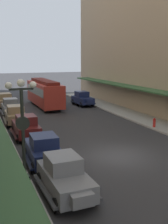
{
  "coord_description": "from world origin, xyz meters",
  "views": [
    {
      "loc": [
        -8.43,
        -15.14,
        6.28
      ],
      "look_at": [
        0.0,
        6.0,
        1.8
      ],
      "focal_mm": 44.79,
      "sensor_mm": 36.0,
      "label": 1
    }
  ],
  "objects_px": {
    "parked_car_6": "(83,98)",
    "parked_car_5": "(26,126)",
    "parked_car_2": "(5,100)",
    "streetcar": "(45,92)",
    "parked_car_1": "(65,175)",
    "parked_car_3": "(43,149)",
    "parked_car_4": "(15,114)",
    "parked_car_0": "(11,107)",
    "fire_hydrant": "(154,123)",
    "lamp_post_with_clock": "(23,129)"
  },
  "relations": [
    {
      "from": "parked_car_0",
      "to": "parked_car_6",
      "type": "height_order",
      "value": "same"
    },
    {
      "from": "parked_car_4",
      "to": "lamp_post_with_clock",
      "type": "bearing_deg",
      "value": -96.32
    },
    {
      "from": "parked_car_2",
      "to": "parked_car_4",
      "type": "bearing_deg",
      "value": -90.5
    },
    {
      "from": "parked_car_0",
      "to": "streetcar",
      "type": "bearing_deg",
      "value": 38.92
    },
    {
      "from": "parked_car_5",
      "to": "lamp_post_with_clock",
      "type": "relative_size",
      "value": 0.83
    },
    {
      "from": "parked_car_6",
      "to": "parked_car_5",
      "type": "bearing_deg",
      "value": -127.93
    },
    {
      "from": "parked_car_3",
      "to": "parked_car_5",
      "type": "distance_m",
      "value": 5.96
    },
    {
      "from": "parked_car_3",
      "to": "parked_car_4",
      "type": "xyz_separation_m",
      "value": [
        -0.07,
        10.88,
        0.0
      ]
    },
    {
      "from": "parked_car_2",
      "to": "parked_car_3",
      "type": "height_order",
      "value": "same"
    },
    {
      "from": "streetcar",
      "to": "fire_hydrant",
      "type": "xyz_separation_m",
      "value": [
        6.37,
        -14.5,
        -1.34
      ]
    },
    {
      "from": "parked_car_4",
      "to": "streetcar",
      "type": "xyz_separation_m",
      "value": [
        4.87,
        8.19,
        0.96
      ]
    },
    {
      "from": "parked_car_4",
      "to": "fire_hydrant",
      "type": "xyz_separation_m",
      "value": [
        11.24,
        -6.31,
        -0.38
      ]
    },
    {
      "from": "parked_car_3",
      "to": "parked_car_4",
      "type": "distance_m",
      "value": 10.88
    },
    {
      "from": "parked_car_0",
      "to": "streetcar",
      "type": "height_order",
      "value": "streetcar"
    },
    {
      "from": "parked_car_0",
      "to": "fire_hydrant",
      "type": "relative_size",
      "value": 5.2
    },
    {
      "from": "streetcar",
      "to": "parked_car_6",
      "type": "bearing_deg",
      "value": -8.27
    },
    {
      "from": "parked_car_1",
      "to": "parked_car_5",
      "type": "bearing_deg",
      "value": 89.73
    },
    {
      "from": "lamp_post_with_clock",
      "to": "parked_car_5",
      "type": "bearing_deg",
      "value": 79.38
    },
    {
      "from": "lamp_post_with_clock",
      "to": "fire_hydrant",
      "type": "height_order",
      "value": "lamp_post_with_clock"
    },
    {
      "from": "lamp_post_with_clock",
      "to": "fire_hydrant",
      "type": "bearing_deg",
      "value": 29.85
    },
    {
      "from": "parked_car_2",
      "to": "streetcar",
      "type": "height_order",
      "value": "streetcar"
    },
    {
      "from": "parked_car_1",
      "to": "streetcar",
      "type": "bearing_deg",
      "value": 78.29
    },
    {
      "from": "parked_car_2",
      "to": "parked_car_3",
      "type": "relative_size",
      "value": 1.0
    },
    {
      "from": "parked_car_0",
      "to": "lamp_post_with_clock",
      "type": "height_order",
      "value": "lamp_post_with_clock"
    },
    {
      "from": "parked_car_0",
      "to": "parked_car_2",
      "type": "height_order",
      "value": "same"
    },
    {
      "from": "parked_car_5",
      "to": "fire_hydrant",
      "type": "relative_size",
      "value": 5.2
    },
    {
      "from": "parked_car_6",
      "to": "streetcar",
      "type": "relative_size",
      "value": 0.45
    },
    {
      "from": "parked_car_0",
      "to": "parked_car_5",
      "type": "xyz_separation_m",
      "value": [
        -0.02,
        -9.3,
        0.0
      ]
    },
    {
      "from": "parked_car_4",
      "to": "parked_car_6",
      "type": "relative_size",
      "value": 1.0
    },
    {
      "from": "parked_car_0",
      "to": "parked_car_3",
      "type": "height_order",
      "value": "same"
    },
    {
      "from": "parked_car_1",
      "to": "parked_car_3",
      "type": "height_order",
      "value": "same"
    },
    {
      "from": "lamp_post_with_clock",
      "to": "streetcar",
      "type": "bearing_deg",
      "value": 73.69
    },
    {
      "from": "parked_car_1",
      "to": "parked_car_2",
      "type": "bearing_deg",
      "value": 89.97
    },
    {
      "from": "parked_car_2",
      "to": "lamp_post_with_clock",
      "type": "distance_m",
      "value": 23.51
    },
    {
      "from": "parked_car_2",
      "to": "streetcar",
      "type": "bearing_deg",
      "value": -17.99
    },
    {
      "from": "parked_car_1",
      "to": "parked_car_3",
      "type": "xyz_separation_m",
      "value": [
        -0.0,
        4.09,
        0.0
      ]
    },
    {
      "from": "parked_car_4",
      "to": "fire_hydrant",
      "type": "distance_m",
      "value": 12.89
    },
    {
      "from": "parked_car_1",
      "to": "parked_car_6",
      "type": "bearing_deg",
      "value": 66.61
    },
    {
      "from": "parked_car_0",
      "to": "parked_car_1",
      "type": "bearing_deg",
      "value": -90.21
    },
    {
      "from": "parked_car_2",
      "to": "fire_hydrant",
      "type": "relative_size",
      "value": 5.25
    },
    {
      "from": "lamp_post_with_clock",
      "to": "parked_car_3",
      "type": "bearing_deg",
      "value": 60.0
    },
    {
      "from": "lamp_post_with_clock",
      "to": "parked_car_0",
      "type": "bearing_deg",
      "value": 84.75
    },
    {
      "from": "streetcar",
      "to": "parked_car_3",
      "type": "bearing_deg",
      "value": -104.13
    },
    {
      "from": "parked_car_5",
      "to": "streetcar",
      "type": "distance_m",
      "value": 13.98
    },
    {
      "from": "parked_car_2",
      "to": "streetcar",
      "type": "xyz_separation_m",
      "value": [
        4.79,
        -1.56,
        0.96
      ]
    },
    {
      "from": "parked_car_0",
      "to": "lamp_post_with_clock",
      "type": "distance_m",
      "value": 18.19
    },
    {
      "from": "parked_car_0",
      "to": "parked_car_6",
      "type": "relative_size",
      "value": 0.99
    },
    {
      "from": "parked_car_2",
      "to": "fire_hydrant",
      "type": "distance_m",
      "value": 19.55
    },
    {
      "from": "parked_car_5",
      "to": "fire_hydrant",
      "type": "height_order",
      "value": "parked_car_5"
    },
    {
      "from": "streetcar",
      "to": "lamp_post_with_clock",
      "type": "distance_m",
      "value": 22.76
    }
  ]
}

